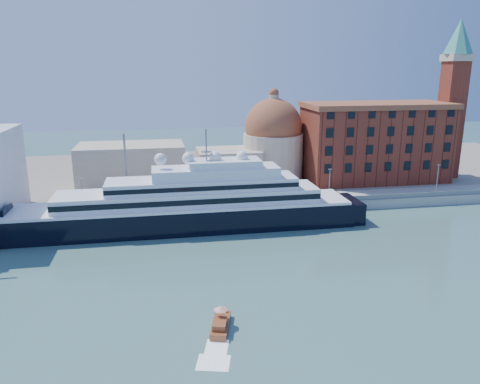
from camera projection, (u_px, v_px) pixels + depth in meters
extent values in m
plane|color=#3C6763|center=(232.00, 268.00, 85.39)|extent=(400.00, 400.00, 0.00)
cube|color=gray|center=(211.00, 208.00, 117.37)|extent=(180.00, 10.00, 2.50)
cube|color=slate|center=(196.00, 173.00, 156.39)|extent=(260.00, 72.00, 2.00)
cube|color=slate|center=(213.00, 206.00, 112.61)|extent=(180.00, 0.10, 1.20)
cube|color=black|center=(181.00, 219.00, 105.31)|extent=(77.93, 11.99, 6.49)
cube|color=black|center=(344.00, 211.00, 112.04)|extent=(5.99, 10.99, 5.99)
cube|color=white|center=(181.00, 205.00, 104.40)|extent=(75.93, 12.19, 0.60)
cube|color=white|center=(189.00, 196.00, 104.27)|extent=(57.95, 9.99, 3.00)
cube|color=black|center=(191.00, 203.00, 99.53)|extent=(57.95, 0.15, 1.20)
cube|color=white|center=(202.00, 184.00, 104.06)|extent=(41.96, 8.99, 2.60)
cube|color=white|center=(216.00, 172.00, 103.92)|extent=(27.98, 7.99, 2.40)
cube|color=white|center=(224.00, 163.00, 103.74)|extent=(15.99, 6.99, 1.60)
cylinder|color=slate|center=(206.00, 145.00, 101.96)|extent=(0.30, 0.30, 6.99)
sphere|color=white|center=(160.00, 159.00, 100.98)|extent=(2.60, 2.60, 2.60)
sphere|color=white|center=(188.00, 158.00, 102.01)|extent=(2.60, 2.60, 2.60)
sphere|color=white|center=(215.00, 157.00, 103.03)|extent=(2.60, 2.60, 2.60)
sphere|color=white|center=(242.00, 156.00, 104.06)|extent=(2.60, 2.60, 2.60)
cube|color=white|center=(8.00, 242.00, 96.32)|extent=(11.34, 5.84, 1.44)
cube|color=white|center=(17.00, 236.00, 96.68)|extent=(4.01, 2.98, 1.08)
cube|color=brown|center=(221.00, 326.00, 65.54)|extent=(3.89, 7.13, 1.13)
cube|color=brown|center=(220.00, 324.00, 64.20)|extent=(2.46, 3.19, 0.90)
cylinder|color=slate|center=(221.00, 315.00, 65.71)|extent=(0.07, 0.07, 1.81)
cone|color=red|center=(221.00, 308.00, 65.45)|extent=(2.03, 2.03, 0.45)
cube|color=maroon|center=(375.00, 144.00, 140.32)|extent=(42.00, 18.00, 22.00)
cube|color=brown|center=(378.00, 105.00, 137.32)|extent=(43.00, 19.00, 1.50)
cube|color=maroon|center=(450.00, 121.00, 142.74)|extent=(6.00, 6.00, 35.00)
cube|color=beige|center=(457.00, 58.00, 137.92)|extent=(7.00, 7.00, 2.00)
cone|color=teal|center=(460.00, 36.00, 136.35)|extent=(8.40, 8.40, 10.00)
cylinder|color=beige|center=(273.00, 157.00, 141.92)|extent=(18.00, 18.00, 14.00)
sphere|color=brown|center=(273.00, 127.00, 139.58)|extent=(17.00, 17.00, 17.00)
cylinder|color=beige|center=(274.00, 100.00, 137.49)|extent=(3.00, 3.00, 3.00)
cube|color=beige|center=(228.00, 166.00, 138.15)|extent=(18.00, 14.00, 10.00)
cube|color=beige|center=(132.00, 165.00, 134.99)|extent=(30.00, 16.00, 12.00)
cylinder|color=slate|center=(83.00, 196.00, 108.01)|extent=(0.24, 0.24, 8.00)
cube|color=slate|center=(81.00, 179.00, 106.94)|extent=(0.80, 0.30, 0.25)
cylinder|color=slate|center=(212.00, 190.00, 113.15)|extent=(0.24, 0.24, 8.00)
cube|color=slate|center=(211.00, 174.00, 112.08)|extent=(0.80, 0.30, 0.25)
cylinder|color=slate|center=(329.00, 185.00, 118.29)|extent=(0.24, 0.24, 8.00)
cube|color=slate|center=(330.00, 169.00, 117.23)|extent=(0.80, 0.30, 0.25)
cylinder|color=slate|center=(437.00, 180.00, 123.43)|extent=(0.24, 0.24, 8.00)
cube|color=slate|center=(439.00, 165.00, 122.37)|extent=(0.80, 0.30, 0.25)
cylinder|color=slate|center=(126.00, 172.00, 110.32)|extent=(0.50, 0.50, 18.00)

